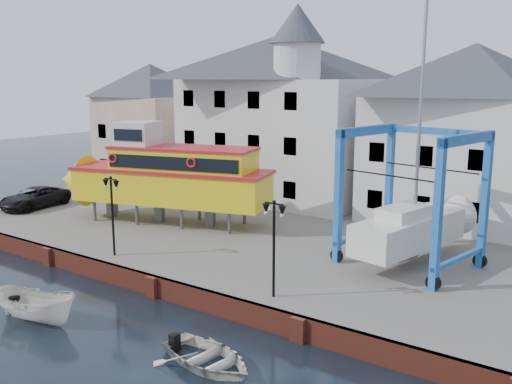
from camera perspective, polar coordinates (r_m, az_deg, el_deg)
The scene contains 13 objects.
ground at distance 27.74m, azimuth -10.24°, elevation -10.26°, with size 140.00×140.00×0.00m, color black.
hardstanding at distance 35.71m, azimuth 2.39°, elevation -4.29°, with size 44.00×22.00×1.00m, color #67645E.
quay_wall at distance 27.63m, azimuth -10.12°, elevation -9.23°, with size 44.00×0.47×1.00m.
building_pink at distance 51.42m, azimuth -10.37°, elevation 6.76°, with size 8.00×7.00×10.30m.
building_white_main at distance 43.32m, azimuth 2.36°, elevation 7.68°, with size 14.00×8.30×14.00m.
building_white_right at distance 38.31m, azimuth 20.65°, elevation 5.36°, with size 12.00×8.00×11.20m.
lamp_post_left at distance 30.18m, azimuth -14.25°, elevation -0.38°, with size 1.12×0.32×4.20m.
lamp_post_right at distance 23.66m, azimuth 1.81°, elevation -3.25°, with size 1.12×0.32×4.20m.
tour_boat at distance 36.82m, azimuth -9.71°, elevation 1.66°, with size 15.10×7.29×6.40m.
travel_lift at distance 29.63m, azimuth 15.86°, elevation -2.69°, with size 6.84×8.82×12.92m.
van at distance 43.63m, azimuth -21.27°, elevation -0.52°, with size 2.39×5.18×1.44m, color black.
motorboat_a at distance 26.46m, azimuth -21.04°, elevation -11.96°, with size 1.55×4.11×1.59m, color silver.
motorboat_b at distance 21.49m, azimuth -4.86°, elevation -16.85°, with size 2.88×4.04×0.84m, color silver.
Camera 1 is at (18.57, -17.93, 10.16)m, focal length 40.00 mm.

